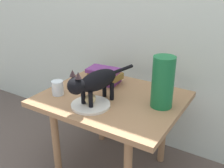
# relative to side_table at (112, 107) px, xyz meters

# --- Properties ---
(ground_plane) EXTENTS (6.00, 6.00, 0.00)m
(ground_plane) POSITION_rel_side_table_xyz_m (0.00, 0.00, -0.46)
(ground_plane) COLOR brown
(side_table) EXTENTS (0.80, 0.65, 0.53)m
(side_table) POSITION_rel_side_table_xyz_m (0.00, 0.00, 0.00)
(side_table) COLOR #9E724C
(side_table) RESTS_ON ground
(plate) EXTENTS (0.21, 0.21, 0.01)m
(plate) POSITION_rel_side_table_xyz_m (-0.04, -0.16, 0.07)
(plate) COLOR silver
(plate) RESTS_ON side_table
(bread_roll) EXTENTS (0.09, 0.10, 0.05)m
(bread_roll) POSITION_rel_side_table_xyz_m (-0.05, -0.15, 0.11)
(bread_roll) COLOR #E0BC7A
(bread_roll) RESTS_ON plate
(cat) EXTENTS (0.15, 0.47, 0.23)m
(cat) POSITION_rel_side_table_xyz_m (-0.03, -0.13, 0.20)
(cat) COLOR black
(cat) RESTS_ON side_table
(book_stack) EXTENTS (0.22, 0.16, 0.10)m
(book_stack) POSITION_rel_side_table_xyz_m (-0.15, 0.15, 0.12)
(book_stack) COLOR #72337A
(book_stack) RESTS_ON side_table
(green_vase) EXTENTS (0.12, 0.12, 0.28)m
(green_vase) POSITION_rel_side_table_xyz_m (0.29, 0.04, 0.21)
(green_vase) COLOR #196B38
(green_vase) RESTS_ON side_table
(candle_jar) EXTENTS (0.07, 0.07, 0.08)m
(candle_jar) POSITION_rel_side_table_xyz_m (-0.29, -0.14, 0.10)
(candle_jar) COLOR silver
(candle_jar) RESTS_ON side_table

